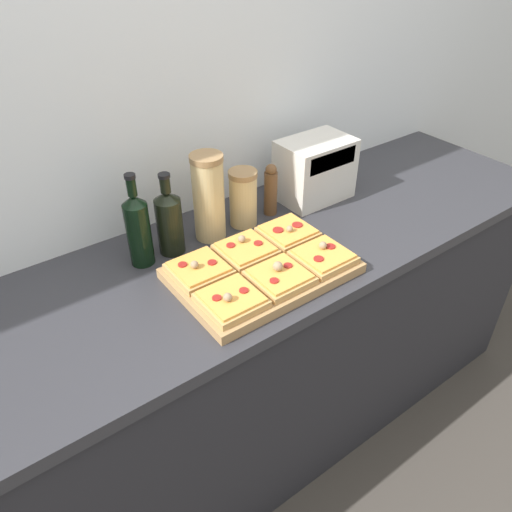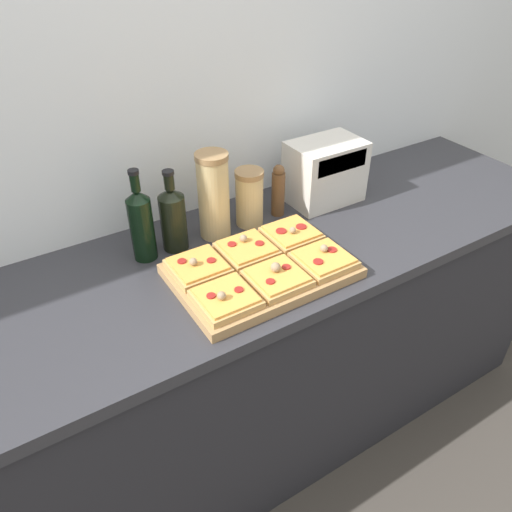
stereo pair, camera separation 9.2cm
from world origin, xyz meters
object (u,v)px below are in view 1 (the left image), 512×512
at_px(grain_jar_short, 243,198).
at_px(pepper_mill, 271,190).
at_px(olive_oil_bottle, 138,228).
at_px(grain_jar_tall, 209,197).
at_px(cutting_board, 262,271).
at_px(toaster_oven, 315,169).
at_px(wine_bottle, 169,221).

distance_m(grain_jar_short, pepper_mill, 0.11).
bearing_deg(grain_jar_short, olive_oil_bottle, 180.00).
relative_size(grain_jar_tall, pepper_mill, 1.53).
xyz_separation_m(cutting_board, olive_oil_bottle, (-0.25, 0.26, 0.10)).
bearing_deg(pepper_mill, toaster_oven, -0.24).
relative_size(olive_oil_bottle, grain_jar_short, 1.51).
xyz_separation_m(grain_jar_short, toaster_oven, (0.31, -0.00, 0.01)).
distance_m(grain_jar_tall, grain_jar_short, 0.14).
distance_m(wine_bottle, grain_jar_tall, 0.15).
xyz_separation_m(olive_oil_bottle, wine_bottle, (0.10, -0.00, -0.01)).
height_order(cutting_board, wine_bottle, wine_bottle).
height_order(olive_oil_bottle, toaster_oven, olive_oil_bottle).
bearing_deg(toaster_oven, pepper_mill, 179.76).
bearing_deg(grain_jar_tall, wine_bottle, -180.00).
bearing_deg(olive_oil_bottle, toaster_oven, -0.07).
distance_m(wine_bottle, toaster_oven, 0.58).
height_order(wine_bottle, toaster_oven, wine_bottle).
bearing_deg(grain_jar_short, grain_jar_tall, -180.00).
relative_size(grain_jar_tall, grain_jar_short, 1.46).
bearing_deg(olive_oil_bottle, cutting_board, -46.56).
bearing_deg(olive_oil_bottle, pepper_mill, -0.00).
relative_size(pepper_mill, toaster_oven, 0.66).
relative_size(wine_bottle, toaster_oven, 0.94).
distance_m(grain_jar_tall, pepper_mill, 0.25).
distance_m(wine_bottle, grain_jar_short, 0.27).
relative_size(wine_bottle, grain_jar_short, 1.36).
relative_size(cutting_board, pepper_mill, 2.73).
xyz_separation_m(olive_oil_bottle, toaster_oven, (0.68, -0.00, -0.01)).
height_order(cutting_board, olive_oil_bottle, olive_oil_bottle).
relative_size(cutting_board, olive_oil_bottle, 1.73).
bearing_deg(grain_jar_tall, olive_oil_bottle, 180.00).
bearing_deg(toaster_oven, grain_jar_tall, 179.89).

